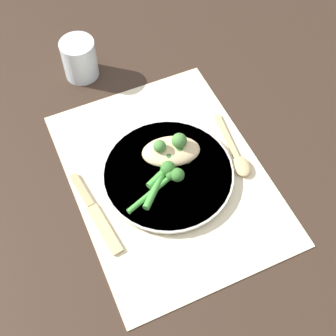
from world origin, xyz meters
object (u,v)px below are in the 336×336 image
(knife, at_px, (94,211))
(chicken_fillet, at_px, (171,151))
(broccoli_stalk_left, at_px, (165,164))
(broccoli_stalk_front, at_px, (169,176))
(broccoli_stalk_right, at_px, (177,159))
(plate, at_px, (168,174))
(water_glass, at_px, (80,59))
(spoon, at_px, (238,159))

(knife, bearing_deg, chicken_fillet, -172.12)
(broccoli_stalk_left, relative_size, broccoli_stalk_front, 0.86)
(broccoli_stalk_right, relative_size, broccoli_stalk_front, 0.82)
(plate, bearing_deg, water_glass, 10.91)
(plate, xyz_separation_m, broccoli_stalk_front, (-0.01, 0.00, 0.02))
(broccoli_stalk_right, height_order, broccoli_stalk_front, broccoli_stalk_right)
(broccoli_stalk_right, bearing_deg, spoon, 47.87)
(chicken_fillet, bearing_deg, water_glass, 15.92)
(broccoli_stalk_front, bearing_deg, broccoli_stalk_left, 150.39)
(broccoli_stalk_left, bearing_deg, spoon, 31.50)
(chicken_fillet, height_order, water_glass, water_glass)
(chicken_fillet, height_order, broccoli_stalk_front, same)
(chicken_fillet, distance_m, broccoli_stalk_right, 0.02)
(chicken_fillet, relative_size, knife, 0.68)
(broccoli_stalk_left, height_order, knife, broccoli_stalk_left)
(water_glass, bearing_deg, knife, 165.04)
(broccoli_stalk_right, bearing_deg, water_glass, 170.82)
(broccoli_stalk_left, distance_m, knife, 0.16)
(plate, height_order, broccoli_stalk_front, broccoli_stalk_front)
(broccoli_stalk_front, xyz_separation_m, water_glass, (0.35, 0.06, 0.02))
(plate, height_order, broccoli_stalk_right, broccoli_stalk_right)
(knife, bearing_deg, spoon, 171.05)
(plate, height_order, chicken_fillet, chicken_fillet)
(knife, bearing_deg, broccoli_stalk_right, -178.56)
(broccoli_stalk_left, xyz_separation_m, knife, (-0.03, 0.16, -0.02))
(spoon, bearing_deg, broccoli_stalk_front, 3.35)
(spoon, relative_size, water_glass, 1.79)
(broccoli_stalk_front, bearing_deg, water_glass, 169.63)
(chicken_fillet, distance_m, spoon, 0.13)
(plate, xyz_separation_m, water_glass, (0.33, 0.06, 0.03))
(knife, bearing_deg, broccoli_stalk_left, -177.44)
(plate, xyz_separation_m, broccoli_stalk_right, (0.01, -0.02, 0.02))
(plate, distance_m, broccoli_stalk_right, 0.03)
(broccoli_stalk_left, distance_m, water_glass, 0.33)
(broccoli_stalk_right, height_order, broccoli_stalk_left, broccoli_stalk_right)
(water_glass, bearing_deg, plate, -169.09)
(broccoli_stalk_right, height_order, spoon, broccoli_stalk_right)
(spoon, bearing_deg, broccoli_stalk_left, -7.28)
(broccoli_stalk_front, bearing_deg, plate, 142.94)
(plate, distance_m, water_glass, 0.34)
(plate, distance_m, knife, 0.16)
(water_glass, bearing_deg, spoon, -150.03)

